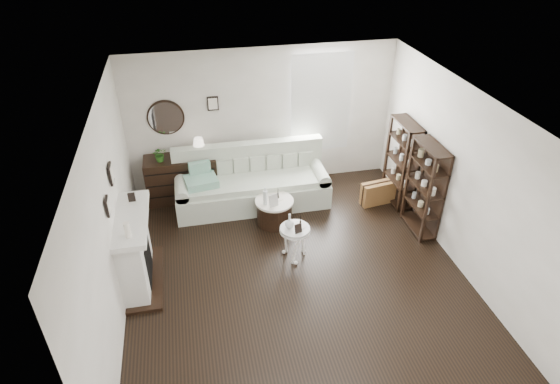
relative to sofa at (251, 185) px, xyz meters
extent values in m
plane|color=black|center=(0.35, -2.09, -0.36)|extent=(5.50, 5.50, 0.00)
plane|color=white|center=(0.35, -2.09, 2.34)|extent=(5.50, 5.50, 0.00)
plane|color=beige|center=(0.35, 0.66, 0.99)|extent=(5.00, 0.00, 5.00)
plane|color=beige|center=(0.35, -4.84, 0.99)|extent=(5.00, 0.00, 5.00)
plane|color=beige|center=(-2.15, -2.09, 0.99)|extent=(0.00, 5.50, 5.50)
plane|color=beige|center=(2.85, -2.09, 0.99)|extent=(0.00, 5.50, 5.50)
cube|color=white|center=(1.45, 0.64, 1.24)|extent=(1.00, 0.02, 1.80)
cube|color=white|center=(1.45, 0.58, 1.24)|extent=(1.15, 0.02, 1.90)
cylinder|color=silver|center=(-1.40, 0.63, 1.19)|extent=(0.60, 0.03, 0.60)
cube|color=black|center=(-0.55, 0.63, 1.39)|extent=(0.20, 0.03, 0.26)
cube|color=white|center=(-1.98, -1.79, 0.19)|extent=(0.34, 1.20, 1.10)
cube|color=black|center=(-1.95, -1.79, 0.04)|extent=(0.30, 0.65, 0.70)
cube|color=white|center=(-1.93, -1.79, 0.76)|extent=(0.44, 1.35, 0.08)
cube|color=black|center=(-1.90, -1.79, -0.33)|extent=(0.50, 1.40, 0.05)
cylinder|color=white|center=(-1.93, -2.24, 0.91)|extent=(0.08, 0.08, 0.22)
cube|color=black|center=(-1.93, -1.39, 0.87)|extent=(0.10, 0.03, 0.14)
cube|color=black|center=(-2.12, -2.14, 1.24)|extent=(0.03, 0.18, 0.24)
cube|color=black|center=(-2.12, -1.49, 1.34)|extent=(0.03, 0.22, 0.28)
cube|color=black|center=(2.68, -0.54, 0.44)|extent=(0.30, 0.80, 1.60)
cylinder|color=#C1B285|center=(2.66, -0.79, 0.16)|extent=(0.08, 0.08, 0.11)
cylinder|color=#C1B285|center=(2.66, -0.54, 0.16)|extent=(0.08, 0.08, 0.11)
cylinder|color=#C1B285|center=(2.66, -0.29, 0.16)|extent=(0.08, 0.08, 0.11)
cylinder|color=#C1B285|center=(2.66, -0.79, 0.56)|extent=(0.08, 0.08, 0.11)
cylinder|color=#C1B285|center=(2.66, -0.54, 0.56)|extent=(0.08, 0.08, 0.11)
cylinder|color=#C1B285|center=(2.66, -0.29, 0.56)|extent=(0.08, 0.08, 0.11)
cylinder|color=#C1B285|center=(2.66, -0.79, 0.96)|extent=(0.08, 0.08, 0.11)
cylinder|color=#C1B285|center=(2.66, -0.54, 0.96)|extent=(0.08, 0.08, 0.11)
cylinder|color=#C1B285|center=(2.66, -0.29, 0.96)|extent=(0.08, 0.08, 0.11)
cube|color=black|center=(2.68, -1.44, 0.44)|extent=(0.30, 0.80, 1.60)
cylinder|color=#C1B285|center=(2.66, -1.69, 0.16)|extent=(0.08, 0.08, 0.11)
cylinder|color=#C1B285|center=(2.66, -1.44, 0.16)|extent=(0.08, 0.08, 0.11)
cylinder|color=#C1B285|center=(2.66, -1.19, 0.16)|extent=(0.08, 0.08, 0.11)
cylinder|color=#C1B285|center=(2.66, -1.69, 0.56)|extent=(0.08, 0.08, 0.11)
cylinder|color=#C1B285|center=(2.66, -1.44, 0.56)|extent=(0.08, 0.08, 0.11)
cylinder|color=#C1B285|center=(2.66, -1.19, 0.56)|extent=(0.08, 0.08, 0.11)
cylinder|color=#C1B285|center=(2.66, -1.69, 0.96)|extent=(0.08, 0.08, 0.11)
cylinder|color=#C1B285|center=(2.66, -1.44, 0.96)|extent=(0.08, 0.08, 0.11)
cylinder|color=#C1B285|center=(2.66, -1.19, 0.96)|extent=(0.08, 0.08, 0.11)
cube|color=#B1BBA7|center=(0.00, -0.09, -0.13)|extent=(2.78, 0.96, 0.45)
cube|color=#B1BBA7|center=(0.00, -0.12, 0.14)|extent=(2.40, 0.77, 0.11)
cube|color=#B1BBA7|center=(0.00, 0.29, 0.29)|extent=(2.78, 0.21, 0.85)
cube|color=#B1BBA7|center=(-1.26, -0.09, -0.08)|extent=(0.24, 0.91, 0.56)
cube|color=#B1BBA7|center=(1.26, -0.09, -0.08)|extent=(0.24, 0.91, 0.56)
cube|color=#289462|center=(-0.91, -0.14, 0.27)|extent=(0.61, 0.53, 0.14)
cube|color=brown|center=(2.29, -0.54, -0.14)|extent=(0.67, 0.31, 0.43)
cube|color=black|center=(-1.25, 0.38, 0.07)|extent=(1.29, 0.54, 0.86)
cube|color=black|center=(-1.25, 0.11, -0.12)|extent=(1.24, 0.01, 0.02)
cube|color=black|center=(-1.25, 0.11, 0.12)|extent=(1.24, 0.01, 0.02)
cube|color=black|center=(-1.25, 0.11, 0.35)|extent=(1.24, 0.01, 0.01)
imported|color=#29621C|center=(-1.57, 0.33, 0.64)|extent=(0.28, 0.25, 0.27)
cylinder|color=black|center=(0.28, -0.76, -0.14)|extent=(0.61, 0.61, 0.43)
cylinder|color=white|center=(0.28, -0.76, 0.09)|extent=(0.67, 0.67, 0.04)
cylinder|color=white|center=(0.41, -1.74, 0.20)|extent=(0.47, 0.47, 0.03)
cylinder|color=white|center=(0.41, -1.74, 0.16)|extent=(0.48, 0.48, 0.02)
cylinder|color=white|center=(0.41, -1.74, -0.09)|extent=(0.04, 0.04, 0.54)
cylinder|color=silver|center=(0.12, -0.83, 0.27)|extent=(0.08, 0.08, 0.32)
cube|color=silver|center=(0.24, -0.92, 0.22)|extent=(0.18, 0.11, 0.22)
cube|color=black|center=(0.43, -1.86, 0.29)|extent=(0.12, 0.08, 0.15)
camera|label=1|loc=(-1.00, -7.32, 4.55)|focal=30.00mm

